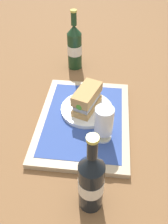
{
  "coord_description": "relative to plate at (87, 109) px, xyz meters",
  "views": [
    {
      "loc": [
        0.63,
        0.07,
        0.63
      ],
      "look_at": [
        0.0,
        0.0,
        0.05
      ],
      "focal_mm": 39.39,
      "sensor_mm": 36.0,
      "label": 1
    }
  ],
  "objects": [
    {
      "name": "second_bottle",
      "position": [
        -0.32,
        -0.09,
        0.08
      ],
      "size": [
        0.07,
        0.07,
        0.27
      ],
      "color": "#19381E",
      "rests_on": "ground_plane"
    },
    {
      "name": "beer_glass",
      "position": [
        0.12,
        0.07,
        0.06
      ],
      "size": [
        0.06,
        0.06,
        0.12
      ],
      "color": "silver",
      "rests_on": "placemat"
    },
    {
      "name": "sandwich",
      "position": [
        0.0,
        -0.0,
        0.05
      ],
      "size": [
        0.14,
        0.1,
        0.08
      ],
      "rotation": [
        0.0,
        0.0,
        -0.33
      ],
      "color": "tan",
      "rests_on": "plate"
    },
    {
      "name": "beer_bottle",
      "position": [
        0.34,
        0.05,
        0.08
      ],
      "size": [
        0.07,
        0.07,
        0.27
      ],
      "color": "black",
      "rests_on": "ground_plane"
    },
    {
      "name": "tray",
      "position": [
        0.04,
        -0.01,
        -0.02
      ],
      "size": [
        0.44,
        0.32,
        0.02
      ],
      "primitive_type": "cube",
      "color": "tan",
      "rests_on": "ground_plane"
    },
    {
      "name": "ground_plane",
      "position": [
        0.04,
        -0.01,
        -0.03
      ],
      "size": [
        3.0,
        3.0,
        0.0
      ],
      "primitive_type": "plane",
      "color": "brown"
    },
    {
      "name": "placemat",
      "position": [
        0.04,
        -0.01,
        -0.01
      ],
      "size": [
        0.38,
        0.27,
        0.0
      ],
      "primitive_type": "cube",
      "color": "#2D4793",
      "rests_on": "tray"
    },
    {
      "name": "plate",
      "position": [
        0.0,
        0.0,
        0.0
      ],
      "size": [
        0.19,
        0.19,
        0.01
      ],
      "primitive_type": "cylinder",
      "color": "white",
      "rests_on": "placemat"
    }
  ]
}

